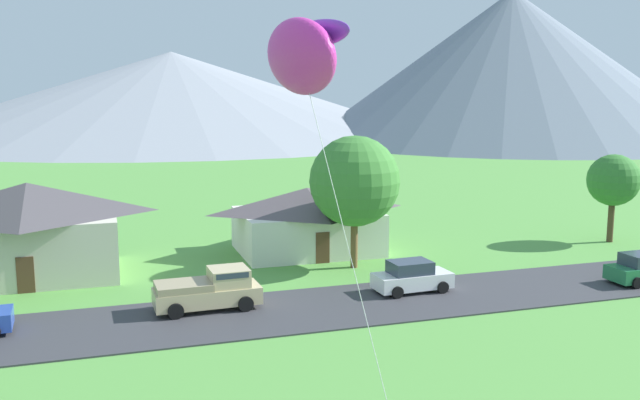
% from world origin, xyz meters
% --- Properties ---
extents(road_strip, '(160.00, 6.73, 0.08)m').
position_xyz_m(road_strip, '(0.00, 30.10, 0.04)').
color(road_strip, '#38383D').
rests_on(road_strip, ground).
extents(mountain_central_ridge, '(86.74, 86.74, 31.40)m').
position_xyz_m(mountain_central_ridge, '(77.18, 128.90, 15.70)').
color(mountain_central_ridge, slate).
rests_on(mountain_central_ridge, ground).
extents(mountain_far_west_ridge, '(124.99, 124.99, 19.58)m').
position_xyz_m(mountain_far_west_ridge, '(10.01, 166.33, 9.79)').
color(mountain_far_west_ridge, '#8E939E').
rests_on(mountain_far_west_ridge, ground).
extents(house_leftmost, '(9.78, 7.32, 4.36)m').
position_xyz_m(house_leftmost, '(6.00, 42.17, 2.26)').
color(house_leftmost, silver).
rests_on(house_leftmost, ground).
extents(house_left_center, '(10.49, 7.62, 5.56)m').
position_xyz_m(house_left_center, '(-11.22, 40.99, 2.88)').
color(house_left_center, beige).
rests_on(house_left_center, ground).
extents(tree_left_of_center, '(3.68, 3.68, 6.33)m').
position_xyz_m(tree_left_of_center, '(27.63, 38.40, 4.46)').
color(tree_left_of_center, '#4C3823').
rests_on(tree_left_of_center, ground).
extents(tree_right_of_center, '(5.52, 5.52, 8.14)m').
position_xyz_m(tree_right_of_center, '(7.53, 37.22, 5.36)').
color(tree_right_of_center, brown).
rests_on(tree_right_of_center, ground).
extents(parked_car_white_mid_east, '(4.28, 2.23, 1.68)m').
position_xyz_m(parked_car_white_mid_east, '(8.60, 31.23, 0.87)').
color(parked_car_white_mid_east, white).
rests_on(parked_car_white_mid_east, road_strip).
extents(pickup_truck_sand_west_side, '(5.27, 2.46, 1.99)m').
position_xyz_m(pickup_truck_sand_west_side, '(-2.23, 31.53, 1.06)').
color(pickup_truck_sand_west_side, '#C6B284').
rests_on(pickup_truck_sand_west_side, road_strip).
extents(kite_flyer_with_kite, '(2.76, 6.99, 13.06)m').
position_xyz_m(kite_flyer_with_kite, '(-1.27, 18.32, 11.78)').
color(kite_flyer_with_kite, '#70604C').
rests_on(kite_flyer_with_kite, ground).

